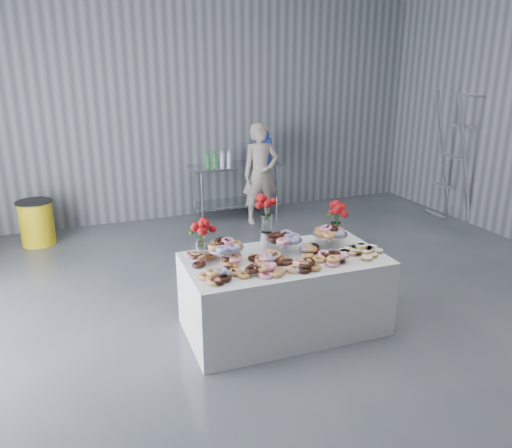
{
  "coord_description": "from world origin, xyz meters",
  "views": [
    {
      "loc": [
        -2.1,
        -3.56,
        2.54
      ],
      "look_at": [
        -0.35,
        0.85,
        0.97
      ],
      "focal_mm": 35.0,
      "sensor_mm": 36.0,
      "label": 1
    }
  ],
  "objects_px": {
    "display_table": "(284,293)",
    "person": "(261,174)",
    "trash_barrel": "(37,223)",
    "prep_table": "(235,181)",
    "water_jug": "(263,147)",
    "stepladder": "(453,156)"
  },
  "relations": [
    {
      "from": "trash_barrel",
      "to": "display_table",
      "type": "bearing_deg",
      "value": -56.49
    },
    {
      "from": "prep_table",
      "to": "person",
      "type": "distance_m",
      "value": 0.55
    },
    {
      "from": "water_jug",
      "to": "stepladder",
      "type": "xyz_separation_m",
      "value": [
        2.68,
        -1.48,
        -0.08
      ]
    },
    {
      "from": "display_table",
      "to": "prep_table",
      "type": "relative_size",
      "value": 1.27
    },
    {
      "from": "trash_barrel",
      "to": "water_jug",
      "type": "bearing_deg",
      "value": 3.23
    },
    {
      "from": "prep_table",
      "to": "water_jug",
      "type": "distance_m",
      "value": 0.73
    },
    {
      "from": "prep_table",
      "to": "stepladder",
      "type": "height_order",
      "value": "stepladder"
    },
    {
      "from": "display_table",
      "to": "trash_barrel",
      "type": "distance_m",
      "value": 4.16
    },
    {
      "from": "display_table",
      "to": "person",
      "type": "xyz_separation_m",
      "value": [
        1.07,
        3.24,
        0.43
      ]
    },
    {
      "from": "water_jug",
      "to": "person",
      "type": "relative_size",
      "value": 0.34
    },
    {
      "from": "prep_table",
      "to": "person",
      "type": "height_order",
      "value": "person"
    },
    {
      "from": "display_table",
      "to": "person",
      "type": "height_order",
      "value": "person"
    },
    {
      "from": "trash_barrel",
      "to": "prep_table",
      "type": "bearing_deg",
      "value": 3.75
    },
    {
      "from": "prep_table",
      "to": "person",
      "type": "bearing_deg",
      "value": -57.81
    },
    {
      "from": "person",
      "to": "trash_barrel",
      "type": "distance_m",
      "value": 3.41
    },
    {
      "from": "person",
      "to": "stepladder",
      "type": "bearing_deg",
      "value": -17.54
    },
    {
      "from": "water_jug",
      "to": "stepladder",
      "type": "relative_size",
      "value": 0.26
    },
    {
      "from": "display_table",
      "to": "trash_barrel",
      "type": "height_order",
      "value": "display_table"
    },
    {
      "from": "water_jug",
      "to": "trash_barrel",
      "type": "bearing_deg",
      "value": -176.77
    },
    {
      "from": "person",
      "to": "stepladder",
      "type": "distance_m",
      "value": 3.1
    },
    {
      "from": "prep_table",
      "to": "water_jug",
      "type": "height_order",
      "value": "water_jug"
    },
    {
      "from": "display_table",
      "to": "water_jug",
      "type": "bearing_deg",
      "value": 70.58
    }
  ]
}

